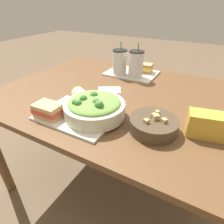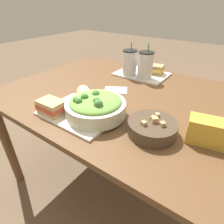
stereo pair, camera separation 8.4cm
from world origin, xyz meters
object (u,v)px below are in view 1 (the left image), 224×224
at_px(baguette_near, 84,99).
at_px(sandwich_near, 48,110).
at_px(soup_bowl, 153,124).
at_px(drink_cup_red, 136,65).
at_px(chip_bag, 208,125).
at_px(sandwich_far, 144,68).
at_px(napkin_folded, 109,90).
at_px(salad_bowl, 94,107).
at_px(drink_cup_dark, 120,63).

bearing_deg(baguette_near, sandwich_near, -175.90).
relative_size(soup_bowl, drink_cup_red, 0.87).
bearing_deg(chip_bag, sandwich_far, 117.76).
distance_m(drink_cup_red, chip_bag, 0.68).
bearing_deg(sandwich_far, soup_bowl, -73.00).
distance_m(soup_bowl, drink_cup_red, 0.61).
bearing_deg(soup_bowl, napkin_folded, 143.87).
relative_size(salad_bowl, drink_cup_dark, 1.23).
xyz_separation_m(soup_bowl, drink_cup_dark, (-0.43, 0.53, 0.06)).
bearing_deg(baguette_near, chip_bag, -56.08).
height_order(salad_bowl, drink_cup_red, drink_cup_red).
bearing_deg(sandwich_far, salad_bowl, -95.56).
bearing_deg(salad_bowl, chip_bag, 12.69).
distance_m(drink_cup_dark, napkin_folded, 0.28).
distance_m(soup_bowl, drink_cup_dark, 0.68).
bearing_deg(sandwich_far, baguette_near, -104.89).
distance_m(sandwich_far, napkin_folded, 0.40).
relative_size(chip_bag, napkin_folded, 1.01).
distance_m(soup_bowl, sandwich_near, 0.48).
xyz_separation_m(sandwich_near, baguette_near, (0.08, 0.17, 0.00)).
bearing_deg(sandwich_near, napkin_folded, 75.94).
xyz_separation_m(sandwich_near, chip_bag, (0.66, 0.22, 0.01)).
xyz_separation_m(drink_cup_dark, drink_cup_red, (0.13, 0.00, 0.00)).
bearing_deg(chip_bag, napkin_folded, 148.82).
relative_size(drink_cup_dark, napkin_folded, 1.36).
distance_m(drink_cup_dark, chip_bag, 0.78).
height_order(baguette_near, drink_cup_red, drink_cup_red).
height_order(baguette_near, chip_bag, chip_bag).
relative_size(baguette_near, napkin_folded, 1.05).
relative_size(salad_bowl, sandwich_near, 2.13).
height_order(sandwich_near, drink_cup_red, drink_cup_red).
bearing_deg(baguette_near, drink_cup_dark, 34.91).
bearing_deg(drink_cup_red, baguette_near, -98.65).
relative_size(drink_cup_red, chip_bag, 1.39).
relative_size(sandwich_far, drink_cup_red, 0.55).
height_order(sandwich_near, drink_cup_dark, drink_cup_dark).
height_order(sandwich_far, napkin_folded, sandwich_far).
height_order(sandwich_near, napkin_folded, sandwich_near).
bearing_deg(napkin_folded, soup_bowl, -36.13).
distance_m(sandwich_near, chip_bag, 0.70).
relative_size(soup_bowl, chip_bag, 1.20).
bearing_deg(sandwich_near, baguette_near, 63.19).
relative_size(salad_bowl, napkin_folded, 1.68).
bearing_deg(soup_bowl, drink_cup_dark, 129.11).
xyz_separation_m(sandwich_near, drink_cup_dark, (0.03, 0.67, 0.05)).
bearing_deg(salad_bowl, sandwich_far, 91.12).
bearing_deg(salad_bowl, drink_cup_red, 92.89).
bearing_deg(drink_cup_red, chip_bag, -42.12).
bearing_deg(sandwich_near, salad_bowl, 28.97).
bearing_deg(sandwich_near, chip_bag, 16.54).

